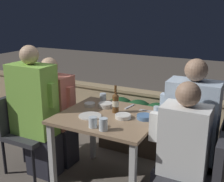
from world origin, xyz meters
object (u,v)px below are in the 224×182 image
person_white_polo (179,153)px  chair_left_far (41,117)px  person_coral_top (54,112)px  person_green_blouse (36,112)px  person_blue_shirt (187,133)px  beer_bottle (115,102)px  chair_left_near (23,125)px  chair_right_far (209,154)px  chair_right_near (204,171)px

person_white_polo → chair_left_far: bearing=170.0°
person_coral_top → person_white_polo: person_coral_top is taller
person_green_blouse → person_blue_shirt: bearing=10.4°
person_white_polo → person_coral_top: bearing=168.6°
person_green_blouse → beer_bottle: person_green_blouse is taller
chair_left_far → person_coral_top: bearing=0.0°
chair_left_near → person_blue_shirt: person_blue_shirt is taller
chair_right_far → person_blue_shirt: person_blue_shirt is taller
chair_left_near → chair_right_far: size_ratio=1.00×
person_coral_top → beer_bottle: 0.82m
person_green_blouse → beer_bottle: size_ratio=5.11×
chair_right_near → person_white_polo: (-0.20, -0.00, 0.10)m
chair_right_near → chair_right_far: (-0.01, 0.30, 0.00)m
chair_left_near → beer_bottle: size_ratio=3.11×
chair_left_far → chair_left_near: bearing=-91.9°
chair_left_near → person_blue_shirt: bearing=9.3°
person_white_polo → chair_right_near: bearing=0.0°
chair_left_far → chair_right_near: 1.91m
chair_right_near → chair_right_far: size_ratio=1.00×
person_blue_shirt → person_coral_top: bearing=180.0°
person_white_polo → person_blue_shirt: bearing=91.4°
person_coral_top → chair_right_far: person_coral_top is taller
person_coral_top → chair_right_far: bearing=-0.0°
chair_left_near → chair_left_far: size_ratio=1.00×
person_blue_shirt → beer_bottle: 0.72m
person_coral_top → person_blue_shirt: (1.48, -0.00, 0.06)m
person_coral_top → person_blue_shirt: bearing=-0.0°
chair_left_near → person_green_blouse: size_ratio=0.61×
person_blue_shirt → beer_bottle: person_blue_shirt is taller
person_coral_top → chair_right_far: (1.68, -0.00, -0.10)m
chair_left_far → person_coral_top: person_coral_top is taller
chair_left_near → beer_bottle: bearing=13.5°
person_coral_top → beer_bottle: bearing=-2.7°
chair_left_far → person_green_blouse: bearing=-55.8°
chair_right_near → person_blue_shirt: person_blue_shirt is taller
chair_right_near → beer_bottle: bearing=163.9°
chair_right_far → beer_bottle: size_ratio=3.11×
person_coral_top → person_white_polo: 1.52m
chair_left_near → person_green_blouse: (0.20, 0.00, 0.18)m
person_blue_shirt → beer_bottle: size_ratio=4.92×
chair_left_near → person_green_blouse: 0.27m
person_green_blouse → chair_right_far: bearing=9.2°
person_white_polo → beer_bottle: bearing=159.6°
person_coral_top → chair_right_near: size_ratio=1.45×
chair_left_near → chair_right_near: (1.90, -0.02, 0.00)m
person_green_blouse → chair_left_far: person_green_blouse is taller
chair_right_far → beer_bottle: beer_bottle is taller
person_green_blouse → chair_right_far: (1.69, 0.28, -0.18)m
chair_left_far → chair_right_near: same height
chair_left_near → chair_right_far: (1.89, 0.28, 0.00)m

